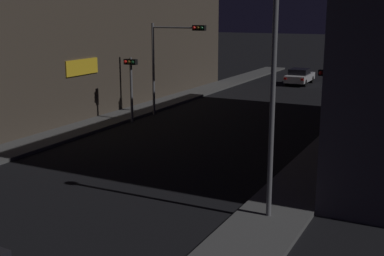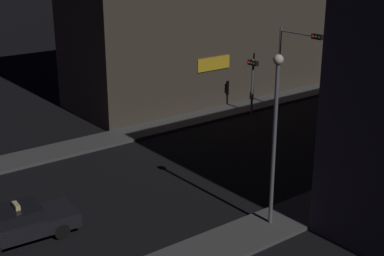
{
  "view_description": "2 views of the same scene",
  "coord_description": "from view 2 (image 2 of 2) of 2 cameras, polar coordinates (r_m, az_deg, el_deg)",
  "views": [
    {
      "loc": [
        11.19,
        0.94,
        6.43
      ],
      "look_at": [
        1.57,
        19.78,
        1.53
      ],
      "focal_mm": 47.17,
      "sensor_mm": 36.0,
      "label": 1
    },
    {
      "loc": [
        20.9,
        0.16,
        11.36
      ],
      "look_at": [
        -0.85,
        16.86,
        1.99
      ],
      "focal_mm": 51.68,
      "sensor_mm": 36.0,
      "label": 2
    }
  ],
  "objects": [
    {
      "name": "sidewalk_left",
      "position": [
        40.49,
        7.03,
        2.55
      ],
      "size": [
        2.25,
        59.14,
        0.16
      ],
      "primitive_type": "cube",
      "color": "#4C4C4C",
      "rests_on": "ground_plane"
    },
    {
      "name": "taxi",
      "position": [
        23.17,
        -17.38,
        -9.37
      ],
      "size": [
        2.1,
        4.56,
        1.62
      ],
      "color": "black",
      "rests_on": "ground_plane"
    },
    {
      "name": "traffic_light_overhead",
      "position": [
        37.98,
        10.45,
        7.52
      ],
      "size": [
        3.67,
        0.42,
        5.74
      ],
      "color": "slate",
      "rests_on": "ground_plane"
    },
    {
      "name": "traffic_light_left_kerb",
      "position": [
        37.38,
        6.25,
        5.43
      ],
      "size": [
        0.8,
        0.42,
        3.83
      ],
      "color": "slate",
      "rests_on": "ground_plane"
    },
    {
      "name": "street_lamp_near_block",
      "position": [
        21.92,
        8.57,
        0.49
      ],
      "size": [
        0.41,
        0.41,
        7.11
      ],
      "color": "slate",
      "rests_on": "sidewalk_right"
    }
  ]
}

